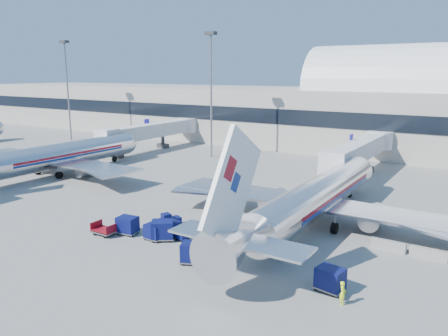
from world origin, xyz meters
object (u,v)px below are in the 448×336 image
Objects in this scene: jetbridge_mid at (155,130)px; cart_train_a at (163,230)px; mast_west at (211,77)px; cart_solo_far at (330,279)px; airliner_main at (314,198)px; tug_lead at (177,231)px; cart_train_c at (127,225)px; barrier_near at (388,246)px; tug_right at (280,244)px; barrier_mid at (429,254)px; cart_open_red at (105,231)px; airliner_mid at (53,157)px; tug_left at (170,220)px; cart_solo_near at (193,252)px; ramp_worker at (343,293)px; cart_train_b at (154,232)px; jetbridge_near at (362,149)px; mast_far_west at (67,76)px.

jetbridge_mid is 50.82m from cart_train_a.
mast_west reaches higher than cart_solo_far.
airliner_main reaches higher than tug_lead.
tug_lead is 5.05m from cart_train_c.
jetbridge_mid is at bearing 97.42° from cart_train_a.
tug_right is at bearing -146.51° from barrier_near.
barrier_mid is 1.35× the size of cart_solo_far.
cart_train_a is (19.55, -36.89, -13.79)m from mast_west.
cart_open_red is (-22.25, -1.00, -0.51)m from cart_solo_far.
airliner_mid is at bearing 180.00° from airliner_main.
cart_train_c is 0.98× the size of cart_solo_far.
cart_open_red is at bearing -70.36° from mast_west.
cart_train_c reaches higher than tug_left.
airliner_mid is 30.20m from cart_train_c.
cart_train_c is 0.89× the size of cart_solo_near.
barrier_mid is 24.35m from tug_left.
tug_lead is 7.20m from cart_open_red.
barrier_near is 24.33m from cart_train_c.
mast_west is 9.52× the size of tug_right.
tug_left reaches higher than barrier_near.
cart_train_a reaches higher than ramp_worker.
cart_train_b is (30.82, -11.80, -2.11)m from airliner_mid.
airliner_mid is 15.64× the size of tug_left.
cart_train_c is at bearing -107.34° from jetbridge_near.
barrier_near is at bearing 89.53° from cart_solo_far.
jetbridge_mid is 63.76m from cart_solo_far.
jetbridge_mid is 12.37× the size of cart_solo_far.
tug_lead is (32.32, -10.22, -2.23)m from airliner_mid.
cart_train_a is at bearing -157.76° from barrier_mid.
tug_lead is at bearing 22.01° from cart_train_a.
barrier_mid is (3.30, 0.00, 0.00)m from barrier_near.
tug_right is (69.95, -33.33, -14.13)m from mast_far_west.
cart_train_c reaches higher than tug_lead.
jetbridge_near is 42.00m from jetbridge_mid.
tug_lead is (34.73, -36.52, -3.23)m from jetbridge_mid.
cart_open_red is (28.30, -39.75, -3.50)m from jetbridge_mid.
ramp_worker reaches higher than cart_train_b.
barrier_near is 1.21× the size of tug_lead.
airliner_main reaches higher than cart_solo_far.
tug_left is 3.96m from cart_train_b.
cart_train_c is (-4.70, -1.83, 0.23)m from tug_lead.
mast_west is at bearing 104.54° from cart_train_c.
cart_train_a is at bearing -124.48° from tug_left.
barrier_near is at bearing 15.04° from cart_train_c.
cart_solo_near reaches higher than cart_train_b.
jetbridge_near and jetbridge_mid have the same top height.
cart_open_red is at bearing -109.02° from jetbridge_near.
airliner_mid is 16.58× the size of cart_open_red.
airliner_main is 75.44m from mast_far_west.
jetbridge_near reaches higher than cart_open_red.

